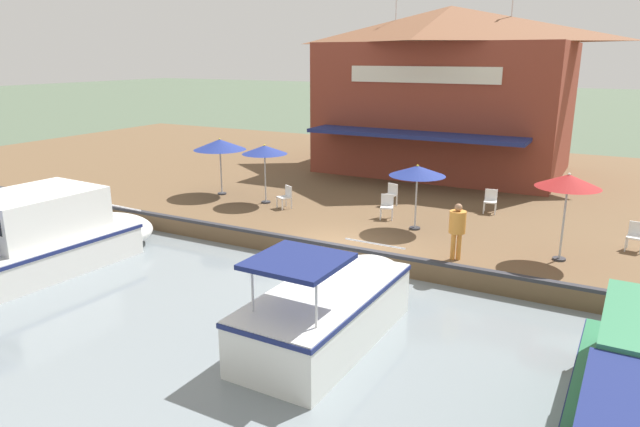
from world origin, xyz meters
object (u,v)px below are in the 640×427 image
motorboat_second_along (337,304)px  cafe_chair_back_row_seat (391,194)px  patio_umbrella_near_quay_edge (417,171)px  cafe_chair_beside_entrance (286,196)px  cafe_chair_facing_river (491,200)px  person_at_quay_edge (457,225)px  patio_umbrella_by_entrance (265,150)px  cafe_chair_mid_patio (387,205)px  patio_umbrella_back_row (568,181)px  tree_behind_restaurant (475,88)px  cafe_chair_under_first_umbrella (636,235)px  motorboat_outer_channel (28,244)px  waterfront_restaurant (447,89)px  patio_umbrella_far_corner (220,145)px

motorboat_second_along → cafe_chair_back_row_seat: bearing=-165.6°
patio_umbrella_near_quay_edge → cafe_chair_beside_entrance: size_ratio=2.57×
cafe_chair_facing_river → person_at_quay_edge: 5.60m
patio_umbrella_by_entrance → cafe_chair_back_row_seat: patio_umbrella_by_entrance is taller
cafe_chair_beside_entrance → cafe_chair_mid_patio: (-0.51, 3.89, 0.00)m
patio_umbrella_back_row → motorboat_second_along: patio_umbrella_back_row is taller
patio_umbrella_by_entrance → tree_behind_restaurant: bearing=157.9°
cafe_chair_facing_river → cafe_chair_under_first_umbrella: same height
motorboat_outer_channel → motorboat_second_along: size_ratio=1.61×
patio_umbrella_by_entrance → tree_behind_restaurant: tree_behind_restaurant is taller
cafe_chair_facing_river → cafe_chair_mid_patio: same height
cafe_chair_under_first_umbrella → motorboat_second_along: size_ratio=0.15×
patio_umbrella_near_quay_edge → cafe_chair_mid_patio: bearing=-120.5°
cafe_chair_mid_patio → person_at_quay_edge: 4.53m
waterfront_restaurant → patio_umbrella_back_row: 13.45m
patio_umbrella_far_corner → motorboat_second_along: size_ratio=0.42×
patio_umbrella_near_quay_edge → motorboat_outer_channel: bearing=-50.0°
person_at_quay_edge → patio_umbrella_by_entrance: bearing=-108.8°
cafe_chair_beside_entrance → motorboat_second_along: bearing=38.9°
cafe_chair_back_row_seat → tree_behind_restaurant: tree_behind_restaurant is taller
tree_behind_restaurant → cafe_chair_back_row_seat: bearing=-2.7°
patio_umbrella_far_corner → person_at_quay_edge: (3.15, 10.72, -1.06)m
person_at_quay_edge → cafe_chair_under_first_umbrella: bearing=126.6°
patio_umbrella_near_quay_edge → cafe_chair_under_first_umbrella: (-1.04, 6.44, -1.49)m
waterfront_restaurant → patio_umbrella_far_corner: (9.67, -6.48, -1.90)m
cafe_chair_under_first_umbrella → patio_umbrella_near_quay_edge: bearing=-80.8°
patio_umbrella_near_quay_edge → cafe_chair_back_row_seat: (-2.48, -1.86, -1.49)m
cafe_chair_beside_entrance → cafe_chair_under_first_umbrella: (-0.77, 11.66, 0.00)m
patio_umbrella_far_corner → cafe_chair_beside_entrance: bearing=80.0°
patio_umbrella_far_corner → patio_umbrella_back_row: (1.79, 13.32, 0.19)m
patio_umbrella_back_row → tree_behind_restaurant: (-13.62, -5.97, 1.68)m
cafe_chair_under_first_umbrella → motorboat_outer_channel: (8.73, -15.59, -0.19)m
cafe_chair_under_first_umbrella → motorboat_second_along: bearing=-36.7°
tree_behind_restaurant → motorboat_outer_channel: bearing=-20.9°
cafe_chair_mid_patio → cafe_chair_back_row_seat: bearing=-162.6°
patio_umbrella_far_corner → cafe_chair_beside_entrance: size_ratio=2.75×
patio_umbrella_far_corner → motorboat_outer_channel: bearing=-2.8°
patio_umbrella_by_entrance → person_at_quay_edge: size_ratio=1.41×
patio_umbrella_back_row → cafe_chair_mid_patio: 6.41m
person_at_quay_edge → motorboat_second_along: bearing=-17.5°
cafe_chair_facing_river → cafe_chair_under_first_umbrella: 5.22m
patio_umbrella_back_row → cafe_chair_under_first_umbrella: bearing=136.4°
tree_behind_restaurant → motorboat_second_along: bearing=5.6°
cafe_chair_beside_entrance → person_at_quay_edge: (2.53, 7.21, 0.54)m
cafe_chair_mid_patio → cafe_chair_back_row_seat: (-1.70, -0.53, 0.00)m
cafe_chair_facing_river → cafe_chair_mid_patio: size_ratio=1.00×
patio_umbrella_by_entrance → cafe_chair_under_first_umbrella: 12.87m
cafe_chair_back_row_seat → patio_umbrella_back_row: bearing=62.3°
patio_umbrella_by_entrance → cafe_chair_back_row_seat: size_ratio=2.72×
patio_umbrella_by_entrance → patio_umbrella_far_corner: bearing=-97.8°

